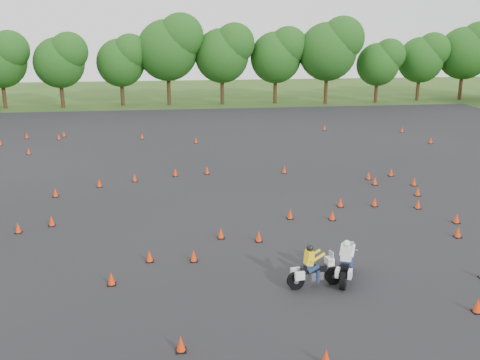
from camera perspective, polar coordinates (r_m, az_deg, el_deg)
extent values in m
plane|color=#2D5119|center=(24.11, 1.25, -5.36)|extent=(140.00, 140.00, 0.00)
plane|color=black|center=(29.72, -0.51, -1.16)|extent=(62.00, 62.00, 0.00)
cone|color=red|center=(46.69, -18.27, 4.67)|extent=(0.26, 0.26, 0.45)
cone|color=red|center=(25.60, 9.82, -3.75)|extent=(0.26, 0.26, 0.45)
cone|color=red|center=(45.07, -24.22, 3.68)|extent=(0.26, 0.26, 0.45)
cone|color=red|center=(27.98, 14.16, -2.28)|extent=(0.26, 0.26, 0.45)
cone|color=red|center=(15.32, 9.17, -18.20)|extent=(0.26, 0.26, 0.45)
cone|color=red|center=(46.98, -21.81, 4.40)|extent=(0.26, 0.26, 0.45)
cone|color=red|center=(25.98, -19.46, -4.16)|extent=(0.26, 0.26, 0.45)
cone|color=red|center=(19.70, -13.56, -10.22)|extent=(0.26, 0.26, 0.45)
cone|color=red|center=(44.34, 19.69, 3.97)|extent=(0.26, 0.26, 0.45)
cone|color=red|center=(23.13, -2.06, -5.70)|extent=(0.26, 0.26, 0.45)
cone|color=red|center=(25.51, 5.36, -3.65)|extent=(0.26, 0.26, 0.45)
cone|color=red|center=(41.99, -4.72, 4.23)|extent=(0.26, 0.26, 0.45)
cone|color=red|center=(28.24, 18.45, -2.47)|extent=(0.26, 0.26, 0.45)
cone|color=red|center=(48.27, 16.91, 5.14)|extent=(0.26, 0.26, 0.45)
cone|color=red|center=(31.72, 14.19, -0.12)|extent=(0.26, 0.26, 0.45)
cone|color=red|center=(47.79, 9.01, 5.53)|extent=(0.26, 0.26, 0.45)
cone|color=red|center=(25.07, 22.24, -5.19)|extent=(0.26, 0.26, 0.45)
cone|color=red|center=(22.80, 2.02, -6.04)|extent=(0.26, 0.26, 0.45)
cone|color=red|center=(27.53, 10.66, -2.37)|extent=(0.26, 0.26, 0.45)
cone|color=red|center=(19.07, 24.01, -12.17)|extent=(0.26, 0.26, 0.45)
cone|color=red|center=(30.36, 18.43, -1.19)|extent=(0.26, 0.26, 0.45)
cone|color=red|center=(33.87, 15.82, 0.78)|extent=(0.26, 0.26, 0.45)
cone|color=red|center=(33.34, 4.75, 1.11)|extent=(0.26, 0.26, 0.45)
cone|color=red|center=(32.21, 18.07, -0.18)|extent=(0.26, 0.26, 0.45)
cone|color=red|center=(21.02, -4.97, -8.07)|extent=(0.26, 0.26, 0.45)
cone|color=red|center=(25.65, -22.60, -4.75)|extent=(0.26, 0.26, 0.45)
cone|color=red|center=(32.76, 13.56, 0.44)|extent=(0.26, 0.26, 0.45)
cone|color=red|center=(44.17, -10.41, 4.61)|extent=(0.26, 0.26, 0.45)
cone|color=red|center=(32.05, -11.18, 0.24)|extent=(0.26, 0.26, 0.45)
cone|color=red|center=(31.39, -14.77, -0.33)|extent=(0.26, 0.26, 0.45)
cone|color=red|center=(45.58, -18.77, 4.37)|extent=(0.26, 0.26, 0.45)
cone|color=red|center=(26.81, 22.11, -3.82)|extent=(0.26, 0.26, 0.45)
cone|color=red|center=(41.01, -21.63, 2.86)|extent=(0.26, 0.26, 0.45)
cone|color=red|center=(30.28, -19.10, -1.29)|extent=(0.26, 0.26, 0.45)
cone|color=red|center=(15.76, -6.33, -17.00)|extent=(0.26, 0.26, 0.45)
cone|color=red|center=(32.79, -6.92, 0.79)|extent=(0.26, 0.26, 0.45)
cone|color=red|center=(21.22, -9.63, -8.01)|extent=(0.26, 0.26, 0.45)
cone|color=red|center=(33.09, -3.54, 1.02)|extent=(0.26, 0.26, 0.45)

